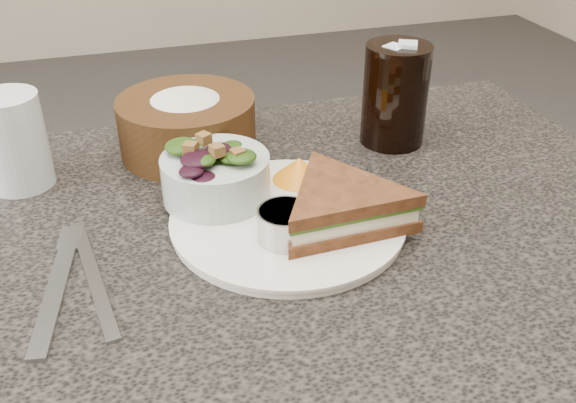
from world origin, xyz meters
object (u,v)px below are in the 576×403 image
(salad_bowl, at_px, (215,170))
(dressing_ramekin, at_px, (286,225))
(water_glass, at_px, (14,141))
(bread_basket, at_px, (187,116))
(dinner_plate, at_px, (288,220))
(sandwich, at_px, (342,206))
(cola_glass, at_px, (395,91))

(salad_bowl, bearing_deg, dressing_ramekin, -63.82)
(salad_bowl, bearing_deg, water_glass, 151.31)
(salad_bowl, relative_size, bread_basket, 0.68)
(dinner_plate, height_order, bread_basket, bread_basket)
(dinner_plate, distance_m, salad_bowl, 0.10)
(dressing_ramekin, distance_m, water_glass, 0.36)
(sandwich, relative_size, water_glass, 1.51)
(dinner_plate, relative_size, sandwich, 1.47)
(sandwich, relative_size, cola_glass, 1.18)
(salad_bowl, distance_m, cola_glass, 0.29)
(dinner_plate, height_order, cola_glass, cola_glass)
(dinner_plate, height_order, salad_bowl, salad_bowl)
(bread_basket, bearing_deg, dinner_plate, -70.34)
(bread_basket, xyz_separation_m, water_glass, (-0.21, -0.03, 0.01))
(dinner_plate, distance_m, sandwich, 0.07)
(salad_bowl, height_order, dressing_ramekin, salad_bowl)
(salad_bowl, relative_size, water_glass, 1.06)
(dressing_ramekin, height_order, water_glass, water_glass)
(cola_glass, bearing_deg, dinner_plate, -141.35)
(salad_bowl, height_order, water_glass, water_glass)
(dressing_ramekin, height_order, bread_basket, bread_basket)
(dinner_plate, xyz_separation_m, cola_glass, (0.20, 0.16, 0.07))
(dinner_plate, xyz_separation_m, dressing_ramekin, (-0.02, -0.04, 0.02))
(dressing_ramekin, relative_size, water_glass, 0.51)
(dinner_plate, bearing_deg, dressing_ramekin, -110.22)
(sandwich, bearing_deg, salad_bowl, 138.22)
(bread_basket, bearing_deg, sandwich, -62.81)
(dinner_plate, xyz_separation_m, bread_basket, (-0.08, 0.21, 0.05))
(dinner_plate, relative_size, dressing_ramekin, 4.35)
(bread_basket, distance_m, water_glass, 0.21)
(cola_glass, distance_m, water_glass, 0.49)
(water_glass, bearing_deg, bread_basket, 7.48)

